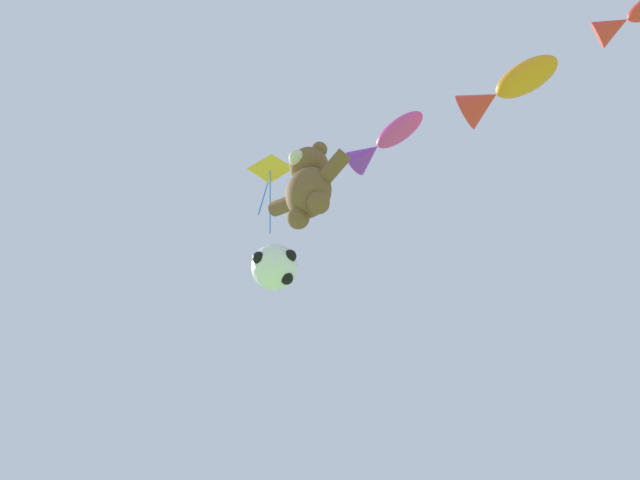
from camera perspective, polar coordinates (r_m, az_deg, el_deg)
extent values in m
ellipsoid|color=brown|center=(13.77, -0.93, 3.82)|extent=(0.96, 0.82, 1.17)
sphere|color=brown|center=(14.47, -0.88, 5.90)|extent=(0.80, 0.80, 0.80)
sphere|color=beige|center=(14.29, -1.85, 6.56)|extent=(0.34, 0.34, 0.34)
sphere|color=brown|center=(14.85, -1.67, 5.96)|extent=(0.33, 0.33, 0.33)
cylinder|color=brown|center=(14.24, -2.92, 2.77)|extent=(0.69, 0.31, 0.54)
sphere|color=brown|center=(13.45, -1.76, 1.77)|extent=(0.43, 0.43, 0.43)
sphere|color=brown|center=(14.61, -0.05, 7.24)|extent=(0.33, 0.33, 0.33)
cylinder|color=brown|center=(13.65, 1.19, 5.94)|extent=(0.69, 0.31, 0.54)
sphere|color=brown|center=(13.22, -0.14, 2.99)|extent=(0.43, 0.43, 0.43)
sphere|color=white|center=(13.00, -3.65, -2.18)|extent=(0.86, 0.86, 0.86)
sphere|color=black|center=(12.80, -2.42, -1.30)|extent=(0.24, 0.24, 0.24)
sphere|color=black|center=(13.37, -3.03, -2.15)|extent=(0.24, 0.24, 0.24)
sphere|color=black|center=(12.78, -4.91, -1.45)|extent=(0.24, 0.24, 0.24)
sphere|color=black|center=(12.73, -2.69, -3.07)|extent=(0.24, 0.24, 0.24)
ellipsoid|color=#E53F9E|center=(16.15, 6.36, 8.74)|extent=(1.27, 0.52, 0.44)
cone|color=purple|center=(16.46, 3.71, 6.80)|extent=(0.70, 0.65, 0.64)
sphere|color=black|center=(16.14, 7.45, 9.77)|extent=(0.11, 0.11, 0.11)
ellipsoid|color=orange|center=(15.54, 16.18, 12.41)|extent=(1.43, 0.83, 0.56)
cone|color=red|center=(15.62, 12.73, 10.61)|extent=(0.85, 0.91, 0.82)
sphere|color=black|center=(15.65, 17.50, 13.41)|extent=(0.14, 0.14, 0.14)
cone|color=red|center=(16.25, 22.34, 15.46)|extent=(0.72, 0.71, 0.61)
cube|color=yellow|center=(17.23, -3.99, 5.74)|extent=(0.85, 0.79, 1.14)
cylinder|color=blue|center=(16.46, -4.56, 3.37)|extent=(0.03, 0.21, 1.36)
cylinder|color=blue|center=(16.01, -4.02, 3.18)|extent=(0.03, 0.18, 2.12)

